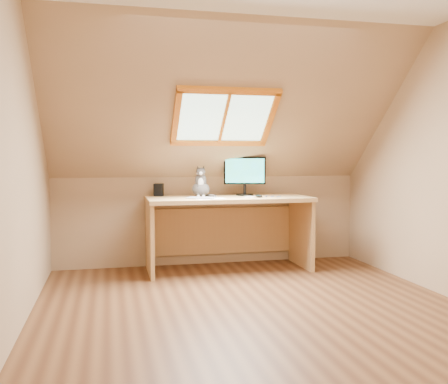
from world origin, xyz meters
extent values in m
plane|color=brown|center=(0.00, 0.00, 0.00)|extent=(3.50, 3.50, 0.00)
cube|color=tan|center=(0.00, -1.75, 1.20)|extent=(3.50, 0.02, 2.40)
cube|color=tan|center=(-1.75, 0.00, 1.20)|extent=(0.02, 3.50, 2.40)
cube|color=tan|center=(1.75, 0.00, 1.20)|extent=(0.02, 3.50, 2.40)
cube|color=tan|center=(0.00, 1.75, 0.50)|extent=(3.50, 0.02, 1.00)
cube|color=tan|center=(0.00, 0.97, 1.70)|extent=(3.50, 1.56, 1.41)
cube|color=#B2E0CC|center=(0.00, 1.05, 1.63)|extent=(0.90, 0.53, 0.48)
cube|color=orange|center=(0.00, 1.05, 1.63)|extent=(1.02, 0.64, 0.59)
cube|color=tan|center=(0.12, 1.38, 0.78)|extent=(1.75, 0.77, 0.04)
cube|color=tan|center=(-0.72, 1.38, 0.38)|extent=(0.04, 0.69, 0.75)
cube|color=tan|center=(0.97, 1.38, 0.38)|extent=(0.04, 0.69, 0.75)
cube|color=tan|center=(0.12, 1.73, 0.38)|extent=(1.65, 0.03, 0.53)
cylinder|color=black|center=(0.34, 1.51, 0.81)|extent=(0.20, 0.20, 0.02)
cylinder|color=black|center=(0.34, 1.51, 0.87)|extent=(0.03, 0.03, 0.11)
cube|color=black|center=(0.34, 1.51, 1.08)|extent=(0.46, 0.15, 0.30)
cube|color=#1C95DA|center=(0.34, 1.49, 1.08)|extent=(0.42, 0.11, 0.27)
ellipsoid|color=#4B4543|center=(-0.16, 1.45, 0.88)|extent=(0.22, 0.25, 0.16)
ellipsoid|color=#4B4543|center=(-0.17, 1.44, 0.97)|extent=(0.14, 0.14, 0.17)
ellipsoid|color=silver|center=(-0.18, 1.38, 0.95)|extent=(0.06, 0.04, 0.10)
ellipsoid|color=#4B4543|center=(-0.17, 1.40, 1.07)|extent=(0.11, 0.10, 0.09)
sphere|color=silver|center=(-0.18, 1.36, 1.05)|extent=(0.04, 0.04, 0.04)
cone|color=#4B4543|center=(-0.20, 1.42, 1.11)|extent=(0.05, 0.05, 0.06)
cone|color=#4B4543|center=(-0.14, 1.41, 1.11)|extent=(0.05, 0.05, 0.06)
cube|color=black|center=(-0.60, 1.63, 0.87)|extent=(0.12, 0.12, 0.14)
cube|color=#B2B2B7|center=(-0.20, 1.21, 0.80)|extent=(0.34, 0.30, 0.01)
ellipsoid|color=black|center=(0.41, 1.19, 0.81)|extent=(0.09, 0.11, 0.03)
cube|color=white|center=(-0.03, 1.12, 0.80)|extent=(0.33, 0.27, 0.00)
cube|color=white|center=(-0.03, 1.12, 0.80)|extent=(0.32, 0.24, 0.00)
camera|label=1|loc=(-1.13, -3.84, 1.22)|focal=40.00mm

